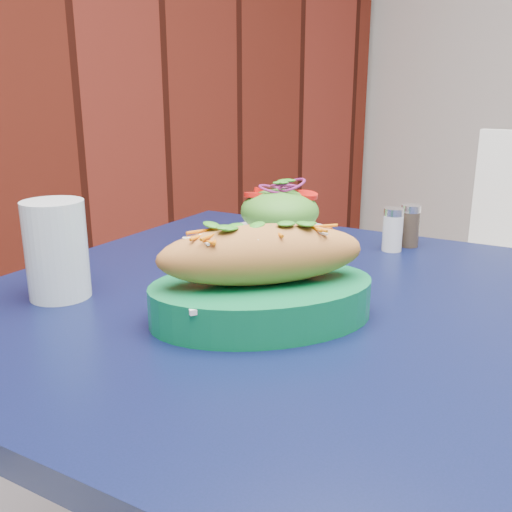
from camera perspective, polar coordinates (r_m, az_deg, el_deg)
cafe_table at (r=0.78m, az=3.28°, el=-10.06°), size 1.05×1.05×0.75m
banh_mi_basket at (r=0.66m, az=0.61°, el=-2.40°), size 0.31×0.26×0.12m
salad_plate at (r=1.02m, az=2.36°, el=4.02°), size 0.21×0.21×0.10m
water_glass at (r=0.77m, az=-19.32°, el=0.59°), size 0.08×0.08×0.13m
salt_shaker at (r=0.97m, az=13.51°, el=2.58°), size 0.03×0.03×0.07m
pepper_shaker at (r=1.01m, az=15.12°, el=2.94°), size 0.03×0.03×0.07m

